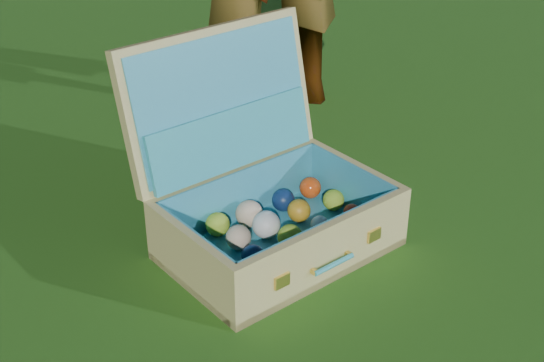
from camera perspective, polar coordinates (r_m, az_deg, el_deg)
The scene contains 2 objects.
ground at distance 2.09m, azimuth -3.77°, elevation -3.34°, with size 60.00×60.00×0.00m, color #215114.
suitcase at distance 1.95m, azimuth -0.98°, elevation -0.63°, with size 0.71×0.68×0.53m.
Camera 1 is at (-0.30, -1.73, 1.13)m, focal length 50.00 mm.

